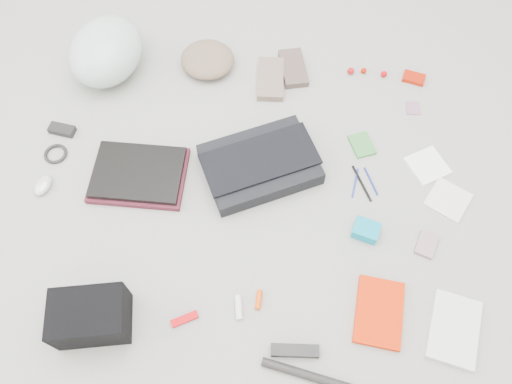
{
  "coord_description": "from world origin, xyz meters",
  "views": [
    {
      "loc": [
        -0.0,
        -0.82,
        1.6
      ],
      "look_at": [
        0.0,
        0.0,
        0.05
      ],
      "focal_mm": 35.0,
      "sensor_mm": 36.0,
      "label": 1
    }
  ],
  "objects_px": {
    "messenger_bag": "(260,165)",
    "book_red": "(379,312)",
    "camera_bag": "(90,317)",
    "accordion_wallet": "(366,230)",
    "laptop": "(138,172)",
    "bike_helmet": "(106,51)"
  },
  "relations": [
    {
      "from": "messenger_bag",
      "to": "book_red",
      "type": "height_order",
      "value": "messenger_bag"
    },
    {
      "from": "camera_bag",
      "to": "accordion_wallet",
      "type": "bearing_deg",
      "value": 13.91
    },
    {
      "from": "messenger_bag",
      "to": "laptop",
      "type": "relative_size",
      "value": 1.24
    },
    {
      "from": "bike_helmet",
      "to": "book_red",
      "type": "height_order",
      "value": "bike_helmet"
    },
    {
      "from": "book_red",
      "to": "bike_helmet",
      "type": "bearing_deg",
      "value": 145.85
    },
    {
      "from": "bike_helmet",
      "to": "accordion_wallet",
      "type": "relative_size",
      "value": 3.99
    },
    {
      "from": "accordion_wallet",
      "to": "book_red",
      "type": "bearing_deg",
      "value": -65.15
    },
    {
      "from": "messenger_bag",
      "to": "accordion_wallet",
      "type": "bearing_deg",
      "value": -55.63
    },
    {
      "from": "laptop",
      "to": "camera_bag",
      "type": "relative_size",
      "value": 1.43
    },
    {
      "from": "bike_helmet",
      "to": "camera_bag",
      "type": "distance_m",
      "value": 1.05
    },
    {
      "from": "bike_helmet",
      "to": "camera_bag",
      "type": "relative_size",
      "value": 1.55
    },
    {
      "from": "laptop",
      "to": "accordion_wallet",
      "type": "height_order",
      "value": "laptop"
    },
    {
      "from": "bike_helmet",
      "to": "book_red",
      "type": "distance_m",
      "value": 1.43
    },
    {
      "from": "bike_helmet",
      "to": "accordion_wallet",
      "type": "height_order",
      "value": "bike_helmet"
    },
    {
      "from": "laptop",
      "to": "camera_bag",
      "type": "bearing_deg",
      "value": -93.03
    },
    {
      "from": "bike_helmet",
      "to": "messenger_bag",
      "type": "bearing_deg",
      "value": -22.29
    },
    {
      "from": "laptop",
      "to": "camera_bag",
      "type": "distance_m",
      "value": 0.54
    },
    {
      "from": "messenger_bag",
      "to": "bike_helmet",
      "type": "xyz_separation_m",
      "value": [
        -0.61,
        0.49,
        0.07
      ]
    },
    {
      "from": "messenger_bag",
      "to": "accordion_wallet",
      "type": "distance_m",
      "value": 0.45
    },
    {
      "from": "laptop",
      "to": "bike_helmet",
      "type": "height_order",
      "value": "bike_helmet"
    },
    {
      "from": "laptop",
      "to": "bike_helmet",
      "type": "distance_m",
      "value": 0.55
    },
    {
      "from": "messenger_bag",
      "to": "bike_helmet",
      "type": "relative_size",
      "value": 1.14
    }
  ]
}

